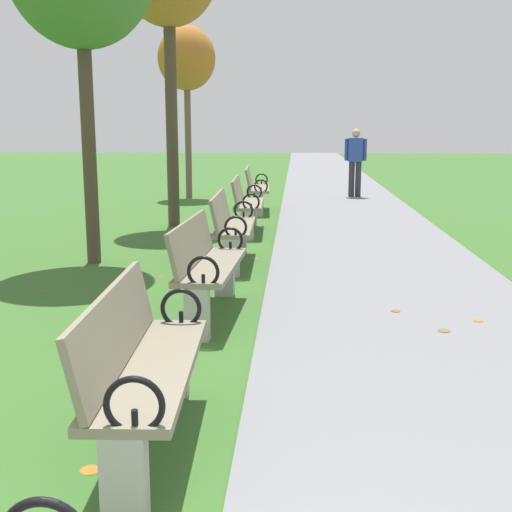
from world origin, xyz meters
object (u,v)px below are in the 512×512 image
Objects in this scene: park_bench_2 at (142,365)px; park_bench_5 at (246,203)px; park_bench_4 at (231,226)px; tree_3 at (187,60)px; park_bench_3 at (207,265)px; park_bench_6 at (256,188)px; pedestrian_walking at (355,159)px.

park_bench_5 is at bearing 90.00° from park_bench_2.
tree_3 reaches higher than park_bench_4.
park_bench_3 is 1.00× the size of park_bench_6.
park_bench_3 is 10.63m from tree_3.
park_bench_5 is 5.90m from pedestrian_walking.
park_bench_6 is 1.00× the size of pedestrian_walking.
tree_3 is at bearing 108.81° from park_bench_5.
park_bench_6 is (-0.00, 7.49, 0.00)m from park_bench_3.
pedestrian_walking is at bearing 51.53° from park_bench_6.
tree_3 reaches higher than park_bench_5.
park_bench_4 is 2.50m from park_bench_5.
tree_3 reaches higher than park_bench_3.
park_bench_4 is 8.27m from pedestrian_walking.
park_bench_3 is 0.40× the size of tree_3.
tree_3 is (-1.79, 12.72, 2.75)m from park_bench_2.
tree_3 is (-1.79, 5.24, 2.75)m from park_bench_5.
park_bench_2 is 4.98m from park_bench_4.
pedestrian_walking reaches higher than park_bench_5.
park_bench_4 is 0.99× the size of park_bench_6.
pedestrian_walking reaches higher than park_bench_6.
park_bench_4 is at bearing -105.73° from pedestrian_walking.
park_bench_4 is (-0.00, 2.36, 0.00)m from park_bench_3.
park_bench_2 and park_bench_3 have the same top height.
pedestrian_walking is (2.24, 2.82, 0.44)m from park_bench_6.
park_bench_3 is 10.56m from pedestrian_walking.
park_bench_3 is at bearing -90.00° from park_bench_4.
park_bench_2 is at bearing -90.00° from park_bench_4.
pedestrian_walking is (2.24, 10.31, 0.44)m from park_bench_3.
park_bench_6 is at bearing -55.68° from tree_3.
park_bench_3 is 1.00× the size of park_bench_5.
park_bench_5 is (-0.00, 7.48, 0.00)m from park_bench_2.
park_bench_2 is at bearing -82.00° from tree_3.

